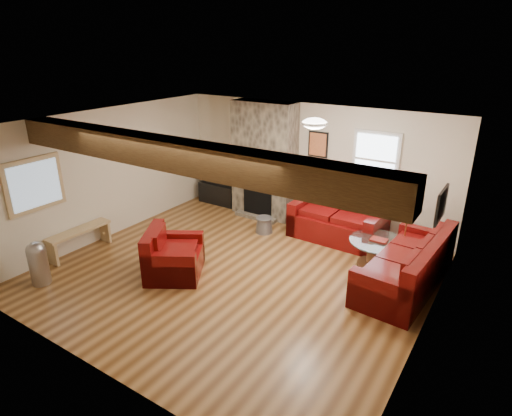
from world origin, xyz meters
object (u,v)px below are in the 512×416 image
at_px(television, 219,173).
at_px(floor_lamp, 411,194).
at_px(sofa_three, 406,262).
at_px(armchair_red, 174,252).
at_px(coffee_table, 377,253).
at_px(tv_cabinet, 219,193).
at_px(loveseat, 338,216).

xyz_separation_m(television, floor_lamp, (4.53, -0.67, 0.55)).
xyz_separation_m(sofa_three, television, (-4.76, 1.41, 0.31)).
height_order(armchair_red, coffee_table, armchair_red).
bearing_deg(sofa_three, armchair_red, -58.77).
bearing_deg(floor_lamp, coffee_table, -134.70).
bearing_deg(coffee_table, floor_lamp, 45.30).
height_order(coffee_table, tv_cabinet, coffee_table).
distance_m(sofa_three, tv_cabinet, 4.96).
bearing_deg(sofa_three, television, -102.28).
height_order(sofa_three, coffee_table, sofa_three).
relative_size(sofa_three, loveseat, 1.26).
bearing_deg(loveseat, coffee_table, -33.02).
height_order(loveseat, floor_lamp, floor_lamp).
distance_m(sofa_three, coffee_table, 0.71).
bearing_deg(loveseat, tv_cabinet, 176.10).
xyz_separation_m(armchair_red, coffee_table, (2.75, 2.09, -0.15)).
relative_size(armchair_red, television, 1.15).
distance_m(loveseat, armchair_red, 3.29).
height_order(sofa_three, tv_cabinet, sofa_three).
bearing_deg(television, floor_lamp, -8.39).
xyz_separation_m(sofa_three, armchair_red, (-3.31, -1.69, -0.03)).
height_order(sofa_three, loveseat, loveseat).
xyz_separation_m(loveseat, television, (-3.16, 0.30, 0.27)).
xyz_separation_m(loveseat, floor_lamp, (1.37, -0.37, 0.82)).
height_order(loveseat, armchair_red, loveseat).
bearing_deg(television, tv_cabinet, 0.00).
relative_size(tv_cabinet, floor_lamp, 0.65).
distance_m(armchair_red, television, 3.43).
distance_m(loveseat, floor_lamp, 1.64).
relative_size(coffee_table, tv_cabinet, 1.01).
bearing_deg(television, armchair_red, -65.05).
relative_size(television, floor_lamp, 0.57).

